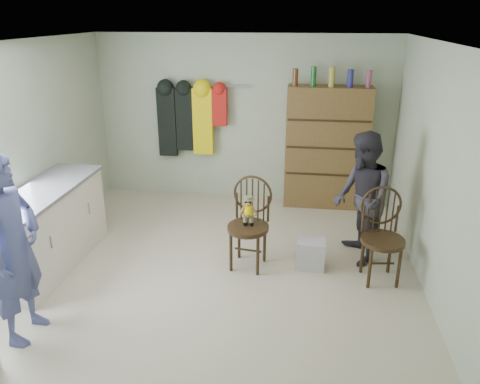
# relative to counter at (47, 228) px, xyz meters

# --- Properties ---
(ground_plane) EXTENTS (5.00, 5.00, 0.00)m
(ground_plane) POSITION_rel_counter_xyz_m (1.95, 0.00, -0.47)
(ground_plane) COLOR beige
(ground_plane) RESTS_ON ground
(room_walls) EXTENTS (5.00, 5.00, 5.00)m
(room_walls) POSITION_rel_counter_xyz_m (1.95, 0.53, 1.11)
(room_walls) COLOR #B1BA9C
(room_walls) RESTS_ON ground
(counter) EXTENTS (0.64, 1.86, 0.94)m
(counter) POSITION_rel_counter_xyz_m (0.00, 0.00, 0.00)
(counter) COLOR silver
(counter) RESTS_ON ground
(chair_front) EXTENTS (0.53, 0.53, 1.06)m
(chair_front) POSITION_rel_counter_xyz_m (2.29, 0.33, 0.12)
(chair_front) COLOR #332211
(chair_front) RESTS_ON ground
(chair_far) EXTENTS (0.52, 0.52, 1.04)m
(chair_far) POSITION_rel_counter_xyz_m (3.74, 0.23, 0.09)
(chair_far) COLOR #332211
(chair_far) RESTS_ON ground
(striped_bag) EXTENTS (0.33, 0.26, 0.34)m
(striped_bag) POSITION_rel_counter_xyz_m (3.00, 0.34, -0.30)
(striped_bag) COLOR #E57872
(striped_bag) RESTS_ON ground
(person_left) EXTENTS (0.41, 0.63, 1.73)m
(person_left) POSITION_rel_counter_xyz_m (0.43, -1.21, 0.39)
(person_left) COLOR #474D83
(person_left) RESTS_ON ground
(person_right) EXTENTS (0.73, 0.86, 1.55)m
(person_right) POSITION_rel_counter_xyz_m (3.55, 0.63, 0.30)
(person_right) COLOR #2D2B33
(person_right) RESTS_ON ground
(dresser) EXTENTS (1.20, 0.39, 2.08)m
(dresser) POSITION_rel_counter_xyz_m (3.20, 2.30, 0.44)
(dresser) COLOR brown
(dresser) RESTS_ON ground
(coat_rack) EXTENTS (1.42, 0.12, 1.09)m
(coat_rack) POSITION_rel_counter_xyz_m (1.12, 2.38, 0.78)
(coat_rack) COLOR #99999E
(coat_rack) RESTS_ON ground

